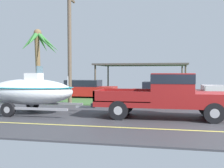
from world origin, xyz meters
TOP-DOWN VIEW (x-y plane):
  - ground at (0.00, 8.38)m, footprint 36.00×22.00m
  - pickup_truck_towing at (-1.43, 0.54)m, footprint 5.93×1.98m
  - boat_on_trailer at (-8.05, 0.54)m, footprint 5.64×2.42m
  - parked_sedan_near at (-7.78, 8.60)m, footprint 4.58×1.90m
  - parked_sedan_far at (-1.70, 5.90)m, footprint 4.43×1.87m
  - carport_awning at (-3.91, 13.35)m, footprint 7.93×5.53m
  - palm_tree_near_left at (-11.39, 7.94)m, footprint 3.14×3.21m
  - utility_pole at (-7.54, 4.57)m, footprint 0.24×1.80m

SIDE VIEW (x-z plane):
  - ground at x=0.00m, z-range -0.07..0.04m
  - parked_sedan_far at x=-1.70m, z-range -0.02..1.36m
  - parked_sedan_near at x=-7.78m, z-range -0.02..1.36m
  - boat_on_trailer at x=-8.05m, z-range -0.08..2.19m
  - pickup_truck_towing at x=-1.43m, z-range 0.10..2.03m
  - carport_awning at x=-3.91m, z-range 1.25..3.97m
  - utility_pole at x=-7.54m, z-range 0.15..7.24m
  - palm_tree_near_left at x=-11.39m, z-range 1.34..6.64m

